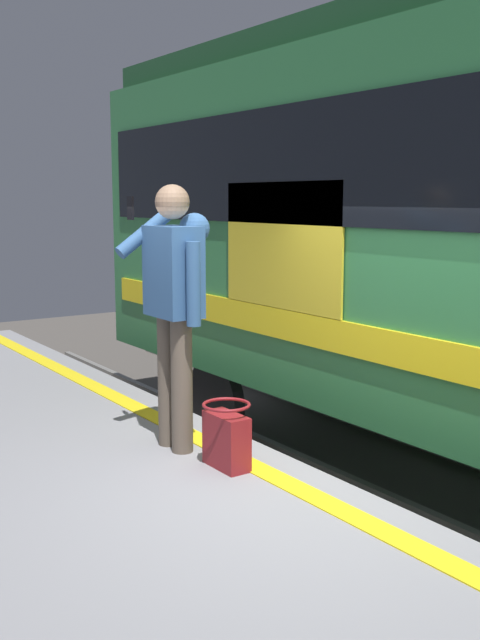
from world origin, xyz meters
name	(u,v)px	position (x,y,z in m)	size (l,w,h in m)	color
ground_plane	(319,610)	(0.00, 0.00, 0.00)	(24.49, 24.49, 0.00)	#4C4742
safety_line	(282,481)	(0.00, 0.30, 0.92)	(11.81, 0.16, 0.01)	yellow
track_rail_near	(470,540)	(0.00, -1.45, 0.08)	(15.67, 0.08, 0.16)	slate
passenger	(175,295)	(0.88, 0.51, 1.94)	(0.57, 0.55, 1.73)	brown
handbag	(226,437)	(0.38, 0.44, 1.11)	(0.33, 0.30, 0.41)	maroon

